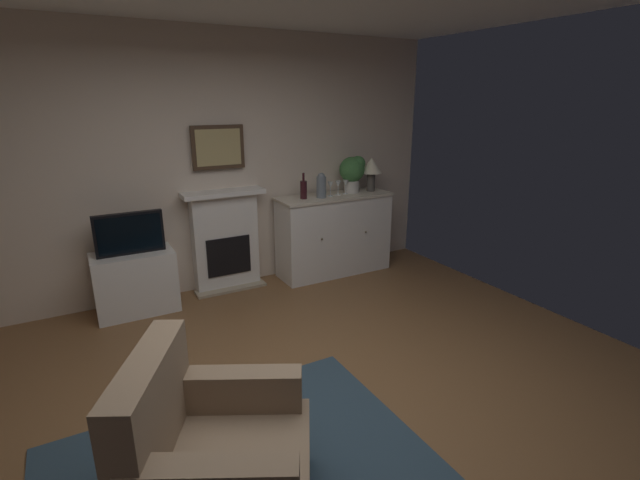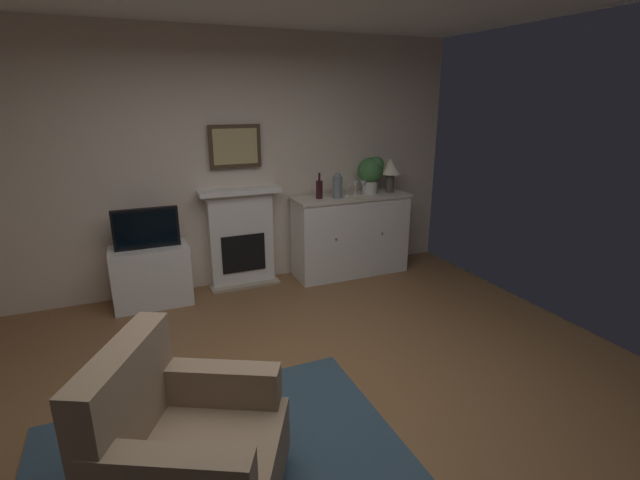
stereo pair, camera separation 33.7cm
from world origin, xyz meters
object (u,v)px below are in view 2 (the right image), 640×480
table_lamp (390,169)px  tv_set (146,228)px  tv_cabinet (152,276)px  framed_picture (235,146)px  wine_glass_left (347,186)px  wine_glass_center (355,185)px  fireplace_unit (241,237)px  wine_bottle (319,189)px  armchair (184,447)px  wine_glass_right (363,184)px  potted_plant_small (371,171)px  sideboard_cabinet (350,235)px  vase_decorative (337,186)px

table_lamp → tv_set: 2.79m
tv_cabinet → framed_picture: bearing=12.0°
wine_glass_left → tv_set: bearing=179.6°
table_lamp → wine_glass_center: (-0.47, -0.01, -0.16)m
fireplace_unit → wine_glass_center: 1.43m
wine_bottle → armchair: 3.31m
wine_glass_center → table_lamp: bearing=1.3°
wine_bottle → wine_glass_right: 0.56m
potted_plant_small → sideboard_cabinet: bearing=-170.7°
framed_picture → wine_glass_left: bearing=-11.5°
sideboard_cabinet → vase_decorative: 0.65m
fireplace_unit → wine_glass_center: (1.32, -0.19, 0.53)m
tv_cabinet → fireplace_unit: bearing=9.4°
tv_set → armchair: tv_set is taller
wine_bottle → armchair: wine_bottle is taller
wine_glass_center → armchair: wine_glass_center is taller
wine_bottle → potted_plant_small: potted_plant_small is taller
sideboard_cabinet → potted_plant_small: 0.78m
vase_decorative → tv_set: size_ratio=0.45×
wine_glass_left → tv_set: (-2.18, 0.01, -0.26)m
vase_decorative → armchair: (-2.06, -2.61, -0.71)m
table_lamp → wine_glass_left: bearing=-177.8°
fireplace_unit → vase_decorative: size_ratio=3.91×
wine_bottle → wine_glass_left: wine_bottle is taller
wine_glass_center → tv_set: (-2.29, 0.00, -0.26)m
vase_decorative → armchair: vase_decorative is taller
wine_glass_left → potted_plant_small: (0.35, 0.07, 0.13)m
tv_set → potted_plant_small: (2.53, 0.05, 0.40)m
sideboard_cabinet → table_lamp: bearing=0.0°
wine_glass_center → tv_cabinet: 2.42m
fireplace_unit → tv_cabinet: bearing=-170.6°
framed_picture → wine_glass_right: bearing=-8.9°
vase_decorative → tv_set: 2.07m
table_lamp → tv_cabinet: 2.91m
table_lamp → tv_set: table_lamp is taller
armchair → wine_bottle: bearing=55.1°
wine_bottle → potted_plant_small: (0.68, 0.05, 0.15)m
table_lamp → potted_plant_small: bearing=169.0°
wine_glass_center → tv_cabinet: (-2.29, 0.03, -0.77)m
framed_picture → sideboard_cabinet: (1.27, -0.22, -1.06)m
framed_picture → table_lamp: bearing=-7.1°
table_lamp → wine_glass_left: (-0.58, -0.02, -0.16)m
tv_cabinet → tv_set: bearing=-90.0°
framed_picture → potted_plant_small: (1.55, -0.18, -0.33)m
sideboard_cabinet → fireplace_unit: bearing=172.1°
wine_glass_center → tv_cabinet: wine_glass_center is taller
tv_cabinet → tv_set: (0.00, -0.02, 0.51)m
table_lamp → tv_set: size_ratio=0.65×
sideboard_cabinet → vase_decorative: vase_decorative is taller
sideboard_cabinet → tv_cabinet: (-2.25, 0.02, -0.17)m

